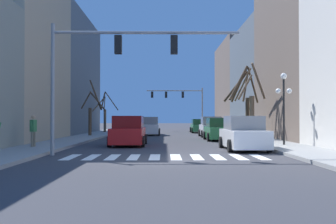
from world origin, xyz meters
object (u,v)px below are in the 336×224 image
at_px(pedestrian_on_left_sidewalk, 33,128).
at_px(street_tree_right_near, 251,107).
at_px(traffic_signal_near, 111,58).
at_px(car_driving_toward_lane, 219,130).
at_px(car_parked_right_far, 200,126).
at_px(street_tree_left_near, 104,113).
at_px(street_tree_right_mid, 244,101).
at_px(street_tree_left_mid, 92,113).
at_px(car_parked_left_far, 211,128).
at_px(car_parked_right_mid, 243,134).
at_px(traffic_signal_far, 181,99).
at_px(car_parked_left_near, 150,127).
at_px(street_lamp_right_corner, 284,94).
at_px(car_at_intersection, 128,132).

xyz_separation_m(pedestrian_on_left_sidewalk, street_tree_right_near, (13.44, 7.83, 1.38)).
distance_m(traffic_signal_near, street_tree_right_near, 14.40).
bearing_deg(car_driving_toward_lane, pedestrian_on_left_sidewalk, 127.49).
bearing_deg(car_parked_right_far, traffic_signal_near, 166.76).
height_order(street_tree_left_near, street_tree_right_mid, street_tree_right_mid).
bearing_deg(street_tree_left_mid, car_parked_left_far, 0.57).
height_order(car_parked_left_far, street_tree_left_mid, street_tree_left_mid).
bearing_deg(car_parked_right_mid, street_tree_right_near, -15.28).
xyz_separation_m(traffic_signal_far, car_driving_toward_lane, (1.95, -23.18, -3.55)).
xyz_separation_m(street_tree_right_mid, street_tree_right_near, (0.26, -1.20, -0.45)).
relative_size(car_parked_left_near, street_tree_left_mid, 0.92).
relative_size(car_parked_left_near, car_parked_right_far, 1.03).
distance_m(traffic_signal_far, car_parked_left_near, 14.78).
bearing_deg(street_tree_right_near, car_parked_right_far, 97.83).
bearing_deg(car_driving_toward_lane, car_parked_right_far, 0.08).
relative_size(pedestrian_on_left_sidewalk, street_tree_right_near, 0.30).
xyz_separation_m(traffic_signal_near, car_parked_right_far, (6.55, 27.85, -3.66)).
xyz_separation_m(street_lamp_right_corner, car_parked_left_near, (-8.31, 16.35, -2.25)).
relative_size(car_at_intersection, street_tree_right_near, 0.83).
height_order(street_tree_right_mid, street_tree_right_near, street_tree_right_near).
distance_m(street_tree_right_mid, street_tree_left_mid, 13.69).
distance_m(car_parked_right_mid, street_tree_left_mid, 18.09).
xyz_separation_m(car_parked_right_far, street_tree_left_near, (-10.85, -1.52, 1.47)).
bearing_deg(car_parked_left_near, pedestrian_on_left_sidewalk, -17.41).
bearing_deg(pedestrian_on_left_sidewalk, street_tree_left_near, 6.63).
distance_m(traffic_signal_far, street_tree_right_near, 24.36).
bearing_deg(car_parked_right_mid, car_parked_left_near, 17.00).
height_order(traffic_signal_near, pedestrian_on_left_sidewalk, traffic_signal_near).
height_order(car_at_intersection, car_parked_left_far, car_parked_left_far).
relative_size(street_lamp_right_corner, car_parked_right_mid, 0.86).
xyz_separation_m(car_parked_left_far, car_parked_right_mid, (-0.03, -14.64, -0.01)).
relative_size(traffic_signal_near, traffic_signal_far, 1.12).
bearing_deg(car_parked_left_far, street_tree_right_near, -160.85).
relative_size(car_parked_left_near, street_tree_left_near, 1.01).
relative_size(car_parked_left_far, street_tree_right_near, 0.74).
bearing_deg(traffic_signal_far, car_parked_right_mid, -86.51).
xyz_separation_m(car_parked_right_mid, street_tree_left_near, (-10.88, 23.36, 1.38)).
height_order(car_parked_right_mid, street_tree_left_near, street_tree_left_near).
xyz_separation_m(car_parked_left_near, car_at_intersection, (-0.79, -14.83, 0.00)).
bearing_deg(street_tree_left_near, traffic_signal_near, -80.73).
xyz_separation_m(car_parked_right_far, pedestrian_on_left_sidewalk, (-11.15, -24.46, 0.41)).
distance_m(car_at_intersection, car_parked_right_mid, 7.25).
bearing_deg(street_lamp_right_corner, street_tree_right_near, 94.30).
height_order(traffic_signal_far, car_parked_left_near, traffic_signal_far).
xyz_separation_m(car_parked_left_near, car_parked_right_mid, (5.59, -18.28, -0.01)).
xyz_separation_m(car_parked_right_far, street_tree_right_mid, (2.03, -15.43, 2.24)).
xyz_separation_m(car_at_intersection, street_tree_left_mid, (-4.32, 11.08, 1.30)).
height_order(traffic_signal_near, car_at_intersection, traffic_signal_near).
bearing_deg(car_at_intersection, car_parked_left_far, 150.20).
bearing_deg(street_tree_left_mid, street_tree_left_near, 91.22).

